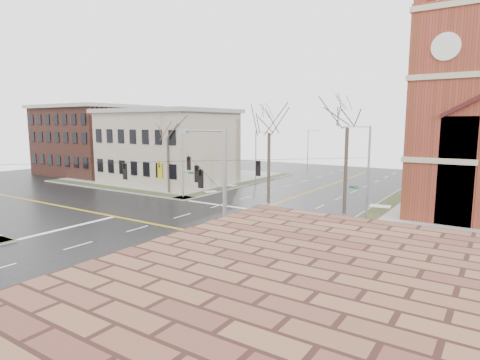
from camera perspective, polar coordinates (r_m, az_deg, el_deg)
The scene contains 18 objects.
ground at distance 35.38m, azimuth -6.45°, elevation -7.35°, with size 120.00×120.00×0.00m, color black.
sidewalks at distance 35.36m, azimuth -6.45°, elevation -7.23°, with size 80.00×80.00×0.17m.
road_markings at distance 35.38m, azimuth -6.45°, elevation -7.34°, with size 100.00×100.00×0.01m.
civic_building_a at distance 63.82m, azimuth -10.19°, elevation 4.48°, with size 18.00×14.00×11.00m, color gray.
civic_building_b at distance 80.10m, azimuth -19.66°, elevation 5.21°, with size 18.00×16.00×12.00m, color brown.
signal_pole_ne at distance 39.32m, azimuth 17.54°, elevation 1.23°, with size 2.75×0.22×9.00m.
signal_pole_nw at distance 50.41m, azimuth -8.04°, elevation 2.97°, with size 2.75×0.22×9.00m.
signal_pole_se at distance 18.60m, azimuth -2.61°, elevation -5.75°, with size 2.75×0.22×9.00m.
span_wires at distance 34.26m, azimuth -6.61°, elevation 2.69°, with size 23.02×23.02×0.03m.
traffic_signals at distance 33.83m, azimuth -7.32°, elevation 1.34°, with size 8.21×8.26×1.30m.
streetlight_north_a at distance 63.36m, azimuth 2.38°, elevation 3.64°, with size 2.30×0.20×8.00m.
streetlight_north_b at distance 81.10m, azimuth 9.72°, elevation 4.51°, with size 2.30×0.20×8.00m.
cargo_van at distance 28.82m, azimuth -4.21°, elevation -8.67°, with size 3.71×5.19×1.85m.
parked_car_a at distance 35.45m, azimuth 23.12°, elevation -7.05°, with size 1.26×3.12×1.06m, color black.
parked_car_b at distance 35.47m, azimuth 28.40°, elevation -7.37°, with size 1.12×3.21×1.06m, color black.
tree_nw_far at distance 54.05m, azimuth -10.22°, elevation 6.32°, with size 4.00×4.00×10.80m.
tree_nw_near at distance 45.94m, azimuth 4.17°, elevation 7.37°, with size 4.00×4.00×12.21m.
tree_ne at distance 41.70m, azimuth 15.04°, elevation 8.00°, with size 4.00×4.00×13.19m.
Camera 1 is at (21.98, -26.08, 9.41)m, focal length 30.00 mm.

